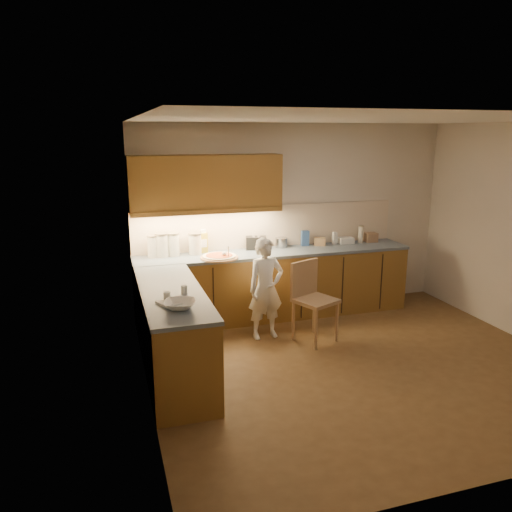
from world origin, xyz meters
name	(u,v)px	position (x,y,z in m)	size (l,w,h in m)	color
room	(366,213)	(0.00, 0.00, 1.68)	(4.54, 4.50, 2.62)	brown
l_counter	(246,297)	(-0.92, 1.25, 0.46)	(3.77, 2.62, 0.92)	brown
backsplash	(269,226)	(-0.38, 1.99, 1.21)	(3.75, 0.02, 0.58)	beige
upper_cabinets	(206,183)	(-1.27, 1.82, 1.85)	(1.95, 0.36, 0.73)	brown
pizza_on_board	(219,257)	(-1.18, 1.53, 0.94)	(0.48, 0.48, 0.19)	tan
child	(266,289)	(-0.73, 1.03, 0.62)	(0.46, 0.30, 1.25)	white
wooden_chair	(311,295)	(-0.22, 0.81, 0.56)	(0.57, 0.57, 0.97)	tan
mixing_bowl	(180,305)	(-1.95, -0.17, 0.96)	(0.29, 0.29, 0.07)	white
canister_a	(153,246)	(-1.98, 1.83, 1.06)	(0.14, 0.14, 0.29)	white
canister_b	(162,245)	(-1.87, 1.83, 1.08)	(0.18, 0.18, 0.31)	silver
canister_c	(173,244)	(-1.72, 1.84, 1.07)	(0.16, 0.16, 0.30)	white
canister_d	(195,243)	(-1.44, 1.84, 1.06)	(0.18, 0.18, 0.29)	silver
oil_jug	(203,242)	(-1.32, 1.90, 1.06)	(0.11, 0.09, 0.32)	gold
toaster	(256,243)	(-0.59, 1.88, 1.01)	(0.31, 0.22, 0.18)	black
steel_pot	(281,242)	(-0.22, 1.88, 0.99)	(0.18, 0.18, 0.14)	#A6A6AA
blue_box	(305,238)	(0.14, 1.89, 1.03)	(0.11, 0.07, 0.21)	#2F518E
card_box_a	(320,242)	(0.34, 1.84, 0.97)	(0.15, 0.11, 0.11)	tan
white_bottle	(335,238)	(0.58, 1.85, 1.01)	(0.06, 0.06, 0.17)	silver
flat_pack	(346,240)	(0.75, 1.85, 0.96)	(0.21, 0.15, 0.08)	silver
tall_jar	(361,234)	(0.98, 1.83, 1.05)	(0.08, 0.08, 0.25)	beige
card_box_b	(371,237)	(1.15, 1.83, 0.99)	(0.17, 0.13, 0.13)	#9C7554
dough_cloth	(174,302)	(-1.98, 0.00, 0.93)	(0.28, 0.22, 0.02)	silver
spice_jar_a	(167,296)	(-2.03, 0.07, 0.96)	(0.07, 0.07, 0.09)	silver
spice_jar_b	(184,290)	(-1.84, 0.24, 0.96)	(0.06, 0.06, 0.08)	white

